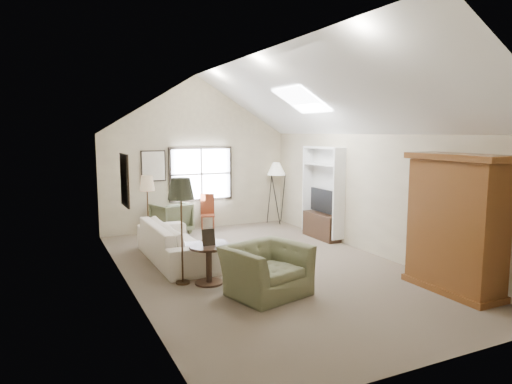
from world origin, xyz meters
name	(u,v)px	position (x,y,z in m)	size (l,w,h in m)	color
room_shell	(266,95)	(0.00, 0.00, 3.21)	(5.01, 8.01, 4.00)	#6C5C4D
window	(201,174)	(0.10, 3.96, 1.45)	(1.72, 0.08, 1.42)	black
skylight	(302,99)	(1.30, 0.90, 3.22)	(0.80, 1.20, 0.52)	white
wall_art	(140,172)	(-1.88, 1.94, 1.73)	(1.97, 3.71, 0.88)	black
armoire	(456,224)	(2.18, -2.40, 1.10)	(0.60, 1.50, 2.20)	brown
tv_alcove	(323,191)	(2.34, 1.60, 1.15)	(0.32, 1.30, 2.10)	white
media_console	(321,226)	(2.32, 1.60, 0.30)	(0.34, 1.18, 0.60)	#382316
tv_panel	(322,201)	(2.32, 1.60, 0.92)	(0.05, 0.90, 0.55)	black
sofa	(177,242)	(-1.35, 1.23, 0.38)	(2.62, 1.03, 0.77)	beige
armchair_near	(266,270)	(-0.61, -1.24, 0.39)	(1.20, 1.05, 0.78)	#636647
armchair_far	(171,218)	(-0.80, 3.70, 0.39)	(0.83, 0.85, 0.78)	#545B3F
coffee_table	(206,254)	(-0.94, 0.67, 0.22)	(0.85, 0.47, 0.43)	#361E16
bowl	(206,242)	(-0.94, 0.67, 0.46)	(0.20, 0.20, 0.05)	#3D2719
side_table	(209,265)	(-1.25, -0.37, 0.33)	(0.66, 0.66, 0.66)	#372216
side_chair	(208,212)	(0.17, 3.70, 0.47)	(0.36, 0.36, 0.93)	maroon
tripod_lamp	(276,193)	(2.20, 3.70, 0.87)	(0.50, 0.50, 1.74)	white
dark_lamp	(182,230)	(-1.65, -0.17, 0.91)	(0.44, 0.44, 1.83)	#25281C
tan_lamp	(148,212)	(-1.65, 2.43, 0.82)	(0.33, 0.33, 1.64)	tan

